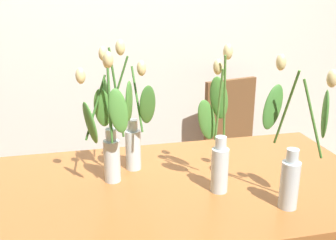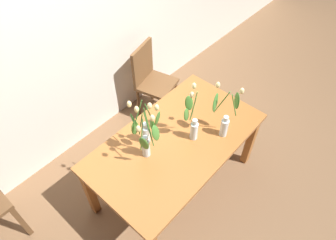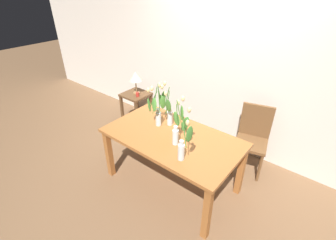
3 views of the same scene
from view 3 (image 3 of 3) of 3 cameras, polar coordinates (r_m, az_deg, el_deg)
name	(u,v)px [view 3 (image 3 of 3)]	position (r m, az deg, el deg)	size (l,w,h in m)	color
ground_plane	(172,182)	(3.30, 0.89, -14.42)	(18.00, 18.00, 0.00)	brown
room_wall_rear	(229,60)	(3.56, 14.11, 13.65)	(9.00, 0.10, 2.70)	silver
dining_table	(172,142)	(2.88, 0.99, -5.29)	(1.60, 0.90, 0.74)	#A3602D
tulip_vase_0	(183,144)	(2.39, 3.60, -5.57)	(0.22, 0.20, 0.55)	silver
tulip_vase_1	(168,112)	(2.95, 0.11, 1.95)	(0.22, 0.20, 0.54)	silver
tulip_vase_2	(157,109)	(2.91, -2.50, 2.55)	(0.22, 0.22, 0.59)	silver
tulip_vase_3	(177,129)	(2.62, 2.08, -2.12)	(0.15, 0.15, 0.57)	silver
dining_chair	(253,135)	(3.41, 19.37, -3.45)	(0.49, 0.49, 0.93)	brown
side_table	(136,100)	(4.41, -7.53, 4.80)	(0.44, 0.44, 0.55)	brown
table_lamp	(135,77)	(4.26, -7.69, 10.02)	(0.22, 0.22, 0.40)	olive
pillar_candle	(137,94)	(4.24, -7.21, 6.02)	(0.06, 0.06, 0.07)	#B72D23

